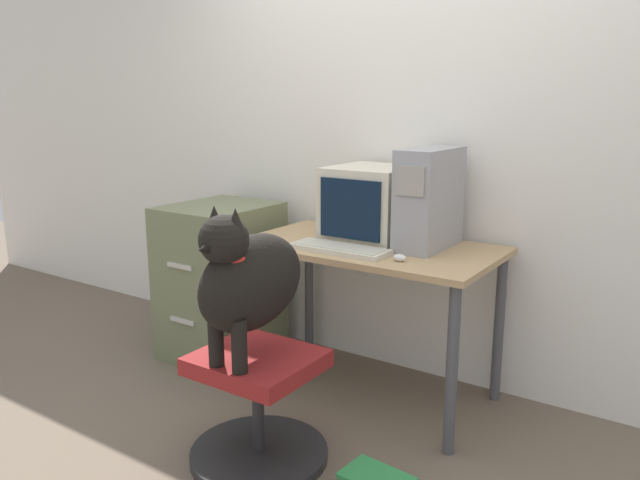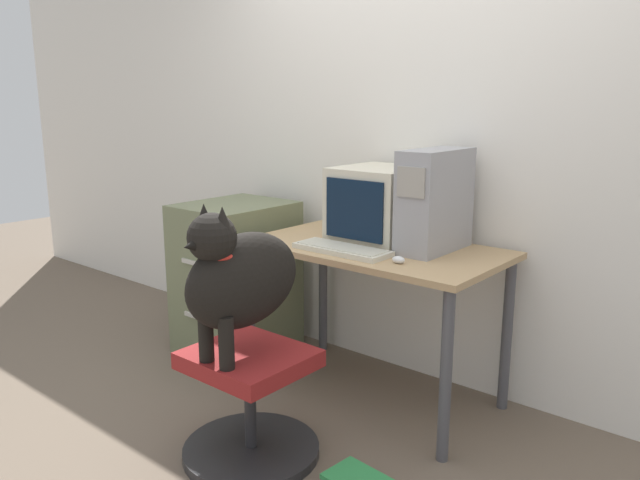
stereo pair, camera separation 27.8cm
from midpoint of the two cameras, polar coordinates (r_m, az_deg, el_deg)
The scene contains 10 objects.
ground_plane at distance 3.04m, azimuth -1.81°, elevation -16.17°, with size 12.00×12.00×0.00m, color #6B5B4C.
wall_back at distance 3.31m, azimuth 5.84°, elevation 9.74°, with size 8.00×0.05×2.60m.
desk at distance 3.05m, azimuth 1.91°, elevation -2.34°, with size 1.24×0.69×0.78m.
crt_monitor at distance 3.12m, azimuth 2.25°, elevation 3.36°, with size 0.40×0.44×0.37m.
pc_tower at distance 2.95m, azimuth 7.33°, elevation 3.76°, with size 0.18×0.43×0.47m.
keyboard at distance 2.89m, azimuth -0.92°, elevation -0.84°, with size 0.47×0.17×0.03m.
computer_mouse at distance 2.72m, azimuth 4.42°, elevation -1.67°, with size 0.06×0.04×0.03m.
office_chair at distance 2.68m, azimuth -8.75°, elevation -14.98°, with size 0.58×0.58×0.47m.
dog at distance 2.44m, azimuth -9.87°, elevation -3.49°, with size 0.22×0.57×0.63m.
filing_cabinet at distance 3.69m, azimuth -11.18°, elevation -3.66°, with size 0.52×0.63×0.89m.
Camera 1 is at (1.46, -2.24, 1.47)m, focal length 35.00 mm.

